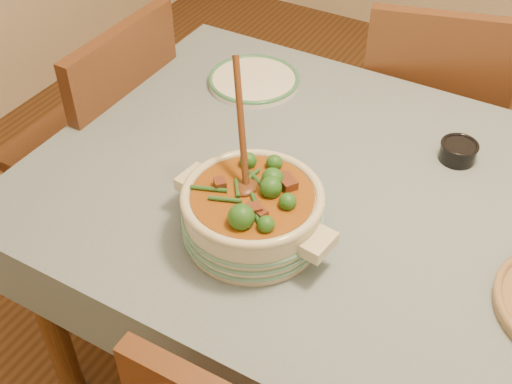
{
  "coord_description": "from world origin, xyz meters",
  "views": [
    {
      "loc": [
        0.29,
        -1.08,
        1.76
      ],
      "look_at": [
        -0.21,
        -0.2,
        0.86
      ],
      "focal_mm": 45.0,
      "sensor_mm": 36.0,
      "label": 1
    }
  ],
  "objects_px": {
    "stew_casserole": "(253,209)",
    "condiment_bowl": "(458,150)",
    "chair_left": "(107,139)",
    "dining_table": "(375,233)",
    "white_plate": "(254,80)",
    "chair_far": "(427,113)"
  },
  "relations": [
    {
      "from": "stew_casserole",
      "to": "chair_far",
      "type": "distance_m",
      "value": 1.02
    },
    {
      "from": "chair_far",
      "to": "white_plate",
      "type": "bearing_deg",
      "value": 29.99
    },
    {
      "from": "stew_casserole",
      "to": "white_plate",
      "type": "xyz_separation_m",
      "value": [
        -0.3,
        0.53,
        -0.06
      ]
    },
    {
      "from": "white_plate",
      "to": "stew_casserole",
      "type": "bearing_deg",
      "value": -60.31
    },
    {
      "from": "stew_casserole",
      "to": "condiment_bowl",
      "type": "distance_m",
      "value": 0.58
    },
    {
      "from": "dining_table",
      "to": "chair_left",
      "type": "relative_size",
      "value": 1.78
    },
    {
      "from": "dining_table",
      "to": "white_plate",
      "type": "relative_size",
      "value": 4.85
    },
    {
      "from": "white_plate",
      "to": "chair_far",
      "type": "relative_size",
      "value": 0.37
    },
    {
      "from": "white_plate",
      "to": "condiment_bowl",
      "type": "xyz_separation_m",
      "value": [
        0.61,
        -0.05,
        0.02
      ]
    },
    {
      "from": "condiment_bowl",
      "to": "chair_left",
      "type": "xyz_separation_m",
      "value": [
        -1.03,
        -0.16,
        -0.25
      ]
    },
    {
      "from": "white_plate",
      "to": "dining_table",
      "type": "bearing_deg",
      "value": -30.8
    },
    {
      "from": "white_plate",
      "to": "condiment_bowl",
      "type": "distance_m",
      "value": 0.62
    },
    {
      "from": "stew_casserole",
      "to": "chair_left",
      "type": "relative_size",
      "value": 0.41
    },
    {
      "from": "stew_casserole",
      "to": "chair_left",
      "type": "bearing_deg",
      "value": 155.74
    },
    {
      "from": "condiment_bowl",
      "to": "chair_left",
      "type": "bearing_deg",
      "value": -171.36
    },
    {
      "from": "stew_casserole",
      "to": "white_plate",
      "type": "distance_m",
      "value": 0.62
    },
    {
      "from": "stew_casserole",
      "to": "white_plate",
      "type": "relative_size",
      "value": 1.11
    },
    {
      "from": "condiment_bowl",
      "to": "chair_left",
      "type": "distance_m",
      "value": 1.07
    },
    {
      "from": "condiment_bowl",
      "to": "dining_table",
      "type": "bearing_deg",
      "value": -112.35
    },
    {
      "from": "dining_table",
      "to": "stew_casserole",
      "type": "height_order",
      "value": "stew_casserole"
    },
    {
      "from": "dining_table",
      "to": "chair_left",
      "type": "height_order",
      "value": "chair_left"
    },
    {
      "from": "white_plate",
      "to": "chair_left",
      "type": "height_order",
      "value": "chair_left"
    }
  ]
}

